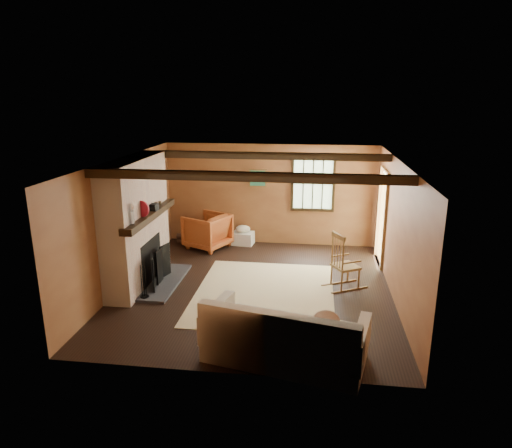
% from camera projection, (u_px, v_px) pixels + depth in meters
% --- Properties ---
extents(ground, '(5.50, 5.50, 0.00)m').
position_uv_depth(ground, '(255.00, 288.00, 8.58)').
color(ground, black).
rests_on(ground, ground).
extents(room_envelope, '(5.02, 5.52, 2.44)m').
position_uv_depth(room_envelope, '(269.00, 201.00, 8.35)').
color(room_envelope, '#985D36').
rests_on(room_envelope, ground).
extents(fireplace, '(1.02, 2.30, 2.40)m').
position_uv_depth(fireplace, '(138.00, 227.00, 8.56)').
color(fireplace, '#AE6743').
rests_on(fireplace, ground).
extents(rug, '(2.50, 3.00, 0.01)m').
position_uv_depth(rug, '(265.00, 293.00, 8.37)').
color(rug, beige).
rests_on(rug, ground).
extents(rocking_chair, '(0.88, 0.73, 1.08)m').
position_uv_depth(rocking_chair, '(344.00, 265.00, 8.49)').
color(rocking_chair, tan).
rests_on(rocking_chair, ground).
extents(sofa, '(2.33, 1.42, 0.88)m').
position_uv_depth(sofa, '(284.00, 340.00, 6.15)').
color(sofa, white).
rests_on(sofa, ground).
extents(firewood_pile, '(0.70, 0.13, 0.25)m').
position_uv_depth(firewood_pile, '(191.00, 239.00, 11.06)').
color(firewood_pile, brown).
rests_on(firewood_pile, ground).
extents(laundry_basket, '(0.54, 0.43, 0.30)m').
position_uv_depth(laundry_basket, '(243.00, 238.00, 11.04)').
color(laundry_basket, white).
rests_on(laundry_basket, ground).
extents(basket_pillow, '(0.40, 0.34, 0.18)m').
position_uv_depth(basket_pillow, '(243.00, 229.00, 10.98)').
color(basket_pillow, white).
rests_on(basket_pillow, laundry_basket).
extents(armchair, '(1.20, 1.19, 0.82)m').
position_uv_depth(armchair, '(207.00, 231.00, 10.72)').
color(armchair, '#BF6026').
rests_on(armchair, ground).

